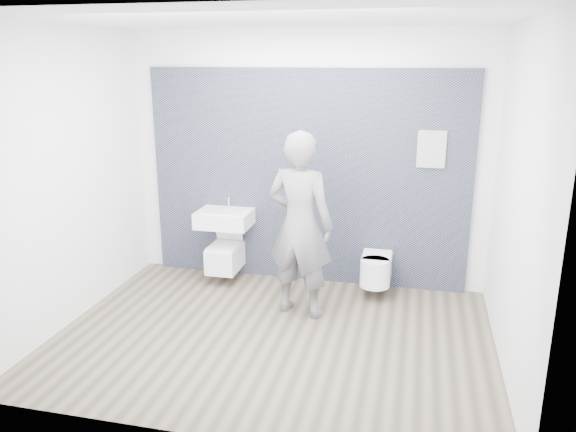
% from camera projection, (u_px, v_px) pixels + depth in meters
% --- Properties ---
extents(ground, '(4.00, 4.00, 0.00)m').
position_uv_depth(ground, '(273.00, 336.00, 5.23)').
color(ground, brown).
rests_on(ground, ground).
extents(room_shell, '(4.00, 4.00, 4.00)m').
position_uv_depth(room_shell, '(272.00, 151.00, 4.75)').
color(room_shell, silver).
rests_on(room_shell, ground).
extents(tile_wall, '(3.60, 0.06, 2.40)m').
position_uv_depth(tile_wall, '(305.00, 278.00, 6.61)').
color(tile_wall, black).
rests_on(tile_wall, ground).
extents(washbasin, '(0.60, 0.45, 0.45)m').
position_uv_depth(washbasin, '(224.00, 218.00, 6.36)').
color(washbasin, white).
rests_on(washbasin, ground).
extents(toilet_square, '(0.34, 0.49, 0.64)m').
position_uv_depth(toilet_square, '(225.00, 256.00, 6.47)').
color(toilet_square, white).
rests_on(toilet_square, ground).
extents(toilet_rounded, '(0.32, 0.55, 0.30)m').
position_uv_depth(toilet_rounded, '(376.00, 269.00, 6.05)').
color(toilet_rounded, white).
rests_on(toilet_rounded, ground).
extents(info_placard, '(0.29, 0.03, 0.39)m').
position_uv_depth(info_placard, '(422.00, 290.00, 6.27)').
color(info_placard, silver).
rests_on(info_placard, ground).
extents(visitor, '(0.75, 0.57, 1.86)m').
position_uv_depth(visitor, '(300.00, 225.00, 5.47)').
color(visitor, slate).
rests_on(visitor, ground).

